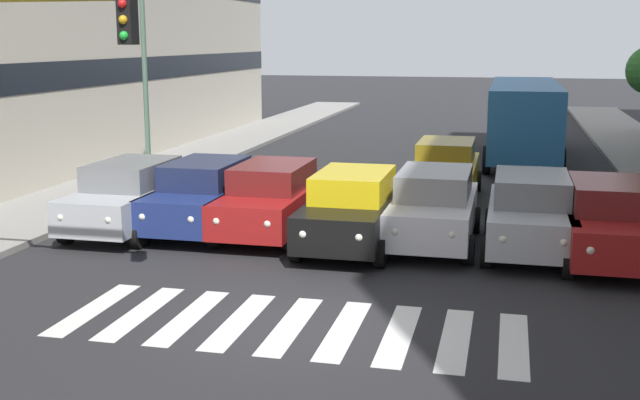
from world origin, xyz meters
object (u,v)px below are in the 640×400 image
car_4 (272,199)px  car_5 (204,195)px  car_row2_0 (445,169)px  bus_behind_traffic (524,113)px  car_1 (531,213)px  car_2 (434,207)px  car_6 (131,196)px  street_lamp_right (161,45)px  car_0 (609,221)px  car_3 (352,209)px

car_4 → car_5: same height
car_row2_0 → bus_behind_traffic: (-2.32, -8.45, 0.97)m
car_1 → car_row2_0: (2.32, -5.67, 0.00)m
bus_behind_traffic → car_2: bearing=81.3°
car_1 → car_6: 9.52m
car_4 → car_row2_0: same height
car_6 → street_lamp_right: street_lamp_right is taller
car_0 → car_4: size_ratio=1.00×
car_0 → car_1: (1.60, -0.48, 0.00)m
car_6 → bus_behind_traffic: 17.26m
car_0 → car_6: bearing=-1.2°
car_1 → car_5: same height
car_3 → bus_behind_traffic: (-3.93, -14.63, 0.97)m
car_2 → car_row2_0: (0.17, -5.54, 0.00)m
car_3 → street_lamp_right: street_lamp_right is taller
car_row2_0 → street_lamp_right: street_lamp_right is taller
car_2 → bus_behind_traffic: bus_behind_traffic is taller
car_3 → car_0: bearing=-179.8°
car_0 → car_5: size_ratio=1.00×
car_1 → car_5: size_ratio=1.00×
car_0 → street_lamp_right: size_ratio=0.64×
car_2 → car_5: (5.64, -0.10, 0.00)m
car_5 → street_lamp_right: 7.12m
car_6 → car_2: bearing=-177.1°
car_6 → car_row2_0: (-7.19, -5.91, 0.00)m
car_6 → street_lamp_right: bearing=-74.2°
car_5 → car_6: bearing=15.4°
car_2 → car_6: same height
car_0 → bus_behind_traffic: bearing=-83.7°
car_5 → car_2: bearing=179.0°
bus_behind_traffic → street_lamp_right: size_ratio=1.51×
car_6 → car_row2_0: size_ratio=1.00×
car_4 → car_0: bearing=174.9°
car_6 → bus_behind_traffic: size_ratio=0.42×
car_row2_0 → car_0: bearing=122.5°
car_3 → car_5: (3.86, -0.74, 0.00)m
car_0 → car_3: (5.53, 0.02, 0.00)m
car_1 → car_5: 7.80m
car_5 → car_row2_0: bearing=-135.1°
car_4 → car_3: bearing=161.5°
bus_behind_traffic → street_lamp_right: 14.37m
car_0 → car_2: same height
car_row2_0 → car_4: bearing=55.8°
car_5 → street_lamp_right: size_ratio=0.64×
bus_behind_traffic → car_1: bearing=90.0°
car_2 → car_row2_0: bearing=-88.2°
car_1 → bus_behind_traffic: (0.00, -14.12, 0.97)m
car_1 → car_2: size_ratio=1.00×
car_3 → car_4: bearing=-18.5°
car_1 → car_3: 3.96m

